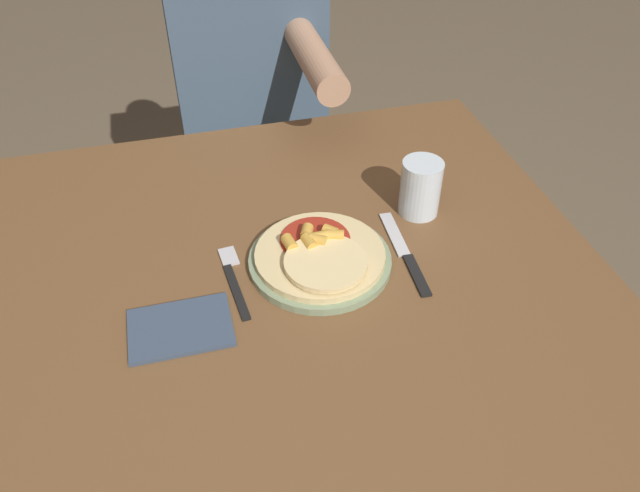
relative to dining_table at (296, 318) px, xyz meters
The scene contains 8 objects.
dining_table is the anchor object (origin of this frame).
plate 0.13m from the dining_table, 13.70° to the left, with size 0.24×0.24×0.01m.
pizza 0.14m from the dining_table, ahead, with size 0.22×0.22×0.04m.
fork 0.15m from the dining_table, behind, with size 0.03×0.18×0.00m.
knife 0.23m from the dining_table, ahead, with size 0.03×0.22×0.00m.
drinking_glass 0.33m from the dining_table, 22.28° to the left, with size 0.07×0.07×0.11m.
napkin 0.24m from the dining_table, 158.23° to the right, with size 0.16×0.11×0.01m.
person_diner 0.74m from the dining_table, 85.93° to the left, with size 0.37×0.52×1.21m.
Camera 1 is at (-0.15, -0.74, 1.48)m, focal length 35.00 mm.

